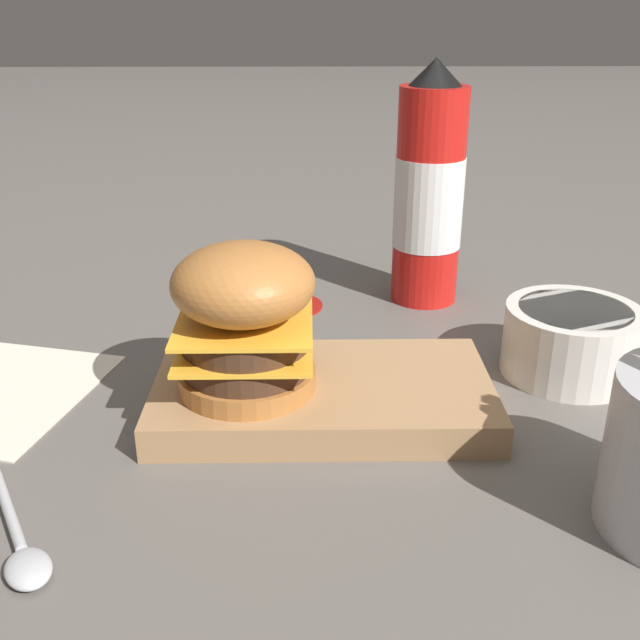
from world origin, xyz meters
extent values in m
plane|color=#5B5651|center=(0.00, 0.00, 0.00)|extent=(6.00, 6.00, 0.00)
cube|color=#A37A51|center=(0.01, -0.02, 0.01)|extent=(0.26, 0.14, 0.03)
cylinder|color=#AD6B33|center=(-0.05, -0.03, 0.03)|extent=(0.10, 0.10, 0.02)
cylinder|color=#422819|center=(-0.05, -0.03, 0.05)|extent=(0.10, 0.10, 0.02)
cube|color=gold|center=(-0.05, -0.03, 0.06)|extent=(0.10, 0.10, 0.00)
cylinder|color=#422819|center=(-0.05, -0.03, 0.07)|extent=(0.10, 0.10, 0.02)
cube|color=gold|center=(-0.05, -0.03, 0.08)|extent=(0.10, 0.10, 0.00)
ellipsoid|color=#AD6B33|center=(-0.05, -0.03, 0.11)|extent=(0.10, 0.10, 0.06)
cylinder|color=red|center=(0.12, 0.22, 0.11)|extent=(0.07, 0.07, 0.22)
cylinder|color=silver|center=(0.12, 0.22, 0.10)|extent=(0.07, 0.07, 0.09)
cone|color=black|center=(0.12, 0.22, 0.23)|extent=(0.05, 0.05, 0.03)
cylinder|color=silver|center=(0.22, 0.04, 0.03)|extent=(0.11, 0.11, 0.06)
cylinder|color=#669356|center=(0.22, 0.04, 0.06)|extent=(0.09, 0.09, 0.01)
cylinder|color=#B2B2B7|center=(-0.19, -0.13, 0.01)|extent=(0.06, 0.10, 0.01)
ellipsoid|color=#B2B2B7|center=(-0.16, -0.20, 0.01)|extent=(0.04, 0.04, 0.01)
cylinder|color=#9E140F|center=(-0.02, 0.19, 0.00)|extent=(0.07, 0.07, 0.00)
camera|label=1|loc=(0.00, -0.52, 0.30)|focal=42.00mm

